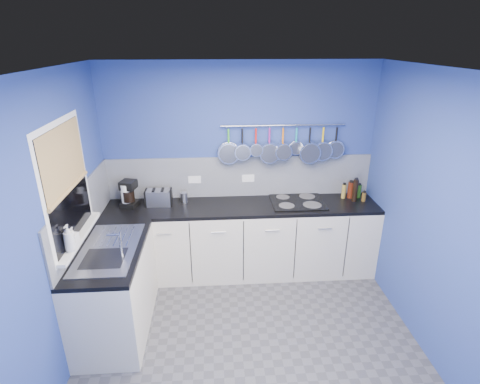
{
  "coord_description": "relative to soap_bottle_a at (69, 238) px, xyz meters",
  "views": [
    {
      "loc": [
        -0.3,
        -2.81,
        2.71
      ],
      "look_at": [
        -0.05,
        0.75,
        1.25
      ],
      "focal_mm": 28.18,
      "sensor_mm": 36.0,
      "label": 1
    }
  ],
  "objects": [
    {
      "name": "pan_7",
      "position": [
        2.51,
        1.41,
        0.4
      ],
      "size": [
        0.23,
        0.08,
        0.42
      ],
      "primitive_type": null,
      "color": "silver",
      "rests_on": "pot_rail"
    },
    {
      "name": "pan_0",
      "position": [
        1.4,
        1.41,
        0.39
      ],
      "size": [
        0.25,
        0.06,
        0.44
      ],
      "primitive_type": null,
      "color": "silver",
      "rests_on": "pot_rail"
    },
    {
      "name": "paper_towel",
      "position": [
        0.21,
        1.22,
        -0.13
      ],
      "size": [
        0.15,
        0.15,
        0.27
      ],
      "primitive_type": "cylinder",
      "rotation": [
        0.0,
        0.0,
        0.3
      ],
      "color": "white",
      "rests_on": "worktop_back"
    },
    {
      "name": "sink_unit",
      "position": [
        0.23,
        0.27,
        -0.27
      ],
      "size": [
        0.5,
        0.95,
        0.01
      ],
      "primitive_type": "cube",
      "color": "silver",
      "rests_on": "worktop_left"
    },
    {
      "name": "pan_3",
      "position": [
        1.87,
        1.41,
        0.39
      ],
      "size": [
        0.24,
        0.1,
        0.43
      ],
      "primitive_type": null,
      "color": "silver",
      "rests_on": "pot_rail"
    },
    {
      "name": "condiment_1",
      "position": [
        2.87,
        1.3,
        -0.17
      ],
      "size": [
        0.07,
        0.07,
        0.2
      ],
      "primitive_type": "cylinder",
      "color": "#4C190C",
      "rests_on": "worktop_back"
    },
    {
      "name": "toaster",
      "position": [
        0.57,
        1.25,
        -0.18
      ],
      "size": [
        0.29,
        0.17,
        0.18
      ],
      "primitive_type": "cube",
      "rotation": [
        0.0,
        0.0,
        -0.04
      ],
      "color": "silver",
      "rests_on": "worktop_back"
    },
    {
      "name": "window_frame",
      "position": [
        -0.05,
        0.27,
        0.38
      ],
      "size": [
        0.01,
        1.0,
        1.1
      ],
      "primitive_type": "cube",
      "color": "white",
      "rests_on": "wall_left"
    },
    {
      "name": "pot_rail",
      "position": [
        2.03,
        1.42,
        0.61
      ],
      "size": [
        1.45,
        0.02,
        0.02
      ],
      "primitive_type": "cylinder",
      "rotation": [
        0.0,
        1.57,
        0.0
      ],
      "color": "silver",
      "rests_on": "wall_back"
    },
    {
      "name": "wall_front",
      "position": [
        1.53,
        -1.54,
        0.08
      ],
      "size": [
        3.2,
        0.02,
        2.5
      ],
      "primitive_type": "cube",
      "color": "navy",
      "rests_on": "ground"
    },
    {
      "name": "canister",
      "position": [
        0.85,
        1.3,
        -0.21
      ],
      "size": [
        0.11,
        0.11,
        0.12
      ],
      "primitive_type": "cylinder",
      "rotation": [
        0.0,
        0.0,
        -0.3
      ],
      "color": "silver",
      "rests_on": "worktop_back"
    },
    {
      "name": "pan_1",
      "position": [
        1.55,
        1.41,
        0.42
      ],
      "size": [
        0.19,
        0.13,
        0.38
      ],
      "primitive_type": null,
      "color": "silver",
      "rests_on": "pot_rail"
    },
    {
      "name": "window_glass",
      "position": [
        -0.04,
        0.27,
        0.38
      ],
      "size": [
        0.01,
        0.9,
        1.0
      ],
      "primitive_type": "cube",
      "color": "black",
      "rests_on": "wall_left"
    },
    {
      "name": "soap_bottle_a",
      "position": [
        0.0,
        0.0,
        0.0
      ],
      "size": [
        0.1,
        0.1,
        0.24
      ],
      "primitive_type": "imported",
      "rotation": [
        0.0,
        0.0,
        -0.06
      ],
      "color": "white",
      "rests_on": "window_sill"
    },
    {
      "name": "socket_left",
      "position": [
        0.98,
        1.44,
        -0.04
      ],
      "size": [
        0.15,
        0.01,
        0.09
      ],
      "primitive_type": "cube",
      "color": "white",
      "rests_on": "backsplash_back"
    },
    {
      "name": "floor",
      "position": [
        1.53,
        -0.03,
        -1.18
      ],
      "size": [
        3.2,
        3.0,
        0.02
      ],
      "primitive_type": "cube",
      "color": "#47474C",
      "rests_on": "ground"
    },
    {
      "name": "pan_8",
      "position": [
        2.67,
        1.41,
        0.41
      ],
      "size": [
        0.21,
        0.05,
        0.4
      ],
      "primitive_type": null,
      "color": "silver",
      "rests_on": "pot_rail"
    },
    {
      "name": "condiment_0",
      "position": [
        2.97,
        1.3,
        -0.19
      ],
      "size": [
        0.06,
        0.06,
        0.17
      ],
      "primitive_type": "cylinder",
      "color": "#265919",
      "rests_on": "worktop_back"
    },
    {
      "name": "bamboo_blind",
      "position": [
        -0.03,
        0.27,
        0.61
      ],
      "size": [
        0.01,
        0.9,
        0.55
      ],
      "primitive_type": "cube",
      "color": "tan",
      "rests_on": "wall_left"
    },
    {
      "name": "soap_bottle_b",
      "position": [
        0.0,
        0.08,
        -0.03
      ],
      "size": [
        0.09,
        0.09,
        0.17
      ],
      "primitive_type": "imported",
      "rotation": [
        0.0,
        0.0,
        -0.15
      ],
      "color": "white",
      "rests_on": "window_sill"
    },
    {
      "name": "cabinet_run_back",
      "position": [
        1.53,
        1.17,
        -0.74
      ],
      "size": [
        3.2,
        0.6,
        0.86
      ],
      "primitive_type": "cube",
      "color": "beige",
      "rests_on": "ground"
    },
    {
      "name": "pan_2",
      "position": [
        1.71,
        1.41,
        0.44
      ],
      "size": [
        0.16,
        0.11,
        0.35
      ],
      "primitive_type": null,
      "color": "silver",
      "rests_on": "pot_rail"
    },
    {
      "name": "hob",
      "position": [
        2.2,
        1.22,
        -0.26
      ],
      "size": [
        0.62,
        0.55,
        0.01
      ],
      "primitive_type": "cube",
      "color": "black",
      "rests_on": "worktop_back"
    },
    {
      "name": "condiment_3",
      "position": [
        3.0,
        1.19,
        -0.22
      ],
      "size": [
        0.05,
        0.05,
        0.11
      ],
      "primitive_type": "cylinder",
      "color": "brown",
      "rests_on": "worktop_back"
    },
    {
      "name": "backsplash_left",
      "position": [
        -0.06,
        0.57,
        -0.02
      ],
      "size": [
        0.02,
        1.8,
        0.5
      ],
      "primitive_type": "cube",
      "color": "#9C9FA7",
      "rests_on": "wall_left"
    },
    {
      "name": "coffee_maker",
      "position": [
        0.23,
        1.23,
        -0.12
      ],
      "size": [
        0.22,
        0.23,
        0.31
      ],
      "primitive_type": null,
      "rotation": [
        0.0,
        0.0,
        -0.26
      ],
      "color": "black",
      "rests_on": "worktop_back"
    },
    {
      "name": "pan_4",
      "position": [
        2.03,
        1.41,
        0.42
      ],
      "size": [
        0.2,
        0.13,
        0.39
      ],
      "primitive_type": null,
      "color": "silver",
      "rests_on": "pot_rail"
    },
    {
      "name": "wall_back",
      "position": [
        1.53,
        1.48,
        0.08
      ],
      "size": [
        3.2,
        0.02,
        2.5
      ],
      "primitive_type": "cube",
      "color": "navy",
      "rests_on": "ground"
    },
    {
      "name": "worktop_back",
      "position": [
        1.53,
        1.17,
        -0.29
      ],
      "size": [
        3.2,
        0.6,
        0.04
      ],
      "primitive_type": "cube",
      "color": "black",
      "rests_on": "cabinet_run_back"
    },
    {
      "name": "window_sill",
      "position": [
        -0.02,
        0.27,
        -0.13
      ],
      "size": [
        0.1,
        0.98,
        0.03
      ],
      "primitive_type": "cube",
      "color": "white",
      "rests_on": "wall_left"
    },
    {
      "name": "mixer_tap",
      "position": [
        0.39,
        0.09,
        -0.14
      ],
      "size": [
        0.12,
        0.08,
        0.26
      ],
      "primitive_type": null,
      "color": "silver",
      "rests_on": "worktop_left"
    },
    {
      "name": "socket_right",
      "position": [
        1.63,
        1.44,
        -0.04
      ],
      "size": [
        0.15,
        0.01,
        0.09
      ],
      "primitive_type": "cube",
      "color": "white",
      "rests_on": "backsplash_back"
    },
    {
      "name": "cabinet_run_left",
      "position": [
        0.23,
        0.27,
        -0.74
      ],
      "size": [
        0.6,
        1.2,
        0.86
      ],
      "primitive_type": "cube",
      "color": "beige",
      "rests_on": "ground"
    },
    {
      "name": "wall_left",
      "position": [
        -0.08,
        -0.03,
        0.08
      ],
      "size": [
        0.02,
        3.0,
        2.5
      ],
      "primitive_type": "cube",
      "color": "navy",
      "rests_on": "ground"
    },
    {
      "name": "condiment_4",
      "position": [
        2.89,
        1.2,
        -0.13
      ],
      "size": [
        0.06,
        0.06,
        0.27
      ],
      "primitive_type": "cylinder",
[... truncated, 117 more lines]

